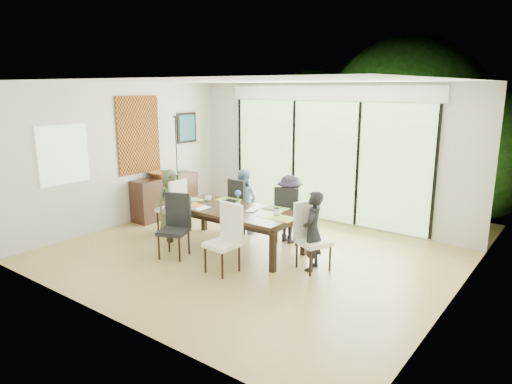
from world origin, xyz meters
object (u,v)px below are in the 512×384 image
Objects in this scene: chair_near_right at (222,239)px; sideboard at (166,196)px; table_top at (234,210)px; chair_far_left at (244,205)px; bowl at (161,174)px; person_left_end at (171,201)px; cup_c at (278,213)px; chair_near_left at (173,227)px; cup_b at (237,209)px; chair_right_end at (314,237)px; person_far_right at (290,209)px; chair_far_right at (290,214)px; chair_left_end at (171,205)px; vase at (238,205)px; person_far_left at (244,200)px; person_right_end at (313,231)px; cup_a at (208,198)px; laptop at (192,201)px.

chair_near_right is 3.25m from sideboard.
chair_far_left is at bearing 117.90° from table_top.
bowl is (-2.36, 0.55, 0.24)m from table_top.
person_left_end is 2.29m from cup_c.
cup_c is at bearing 15.81° from chair_near_left.
bowl is at bearing 69.08° from person_left_end.
cup_c is (0.80, 0.10, 0.07)m from table_top.
cup_b is (0.15, -0.10, 0.07)m from table_top.
chair_right_end is at bearing 45.01° from chair_near_right.
cup_c reaches higher than table_top.
cup_c is at bearing 76.80° from chair_near_right.
person_left_end and person_far_right have the same top height.
chair_near_left is 2.00m from person_far_right.
chair_near_left is (-0.05, -1.72, 0.00)m from chair_far_left.
chair_far_right reaches higher than sideboard.
chair_right_end is 1.00× the size of chair_near_right.
vase is at bearing 90.28° from chair_left_end.
chair_right_end is 1.27m from chair_far_right.
person_far_left is at bearing 123.18° from chair_near_right.
chair_near_left is 2.16m from person_right_end.
person_far_right is (0.00, -0.02, 0.09)m from chair_far_right.
person_right_end reaches higher than cup_a.
sideboard is at bearing 164.55° from table_top.
chair_far_right is 1.72m from chair_near_right.
cup_a and cup_c have the same top height.
cup_a is at bearing 77.74° from chair_far_left.
person_right_end reaches higher than chair_far_left.
chair_far_left is at bearing 149.04° from cup_c.
chair_near_left is 8.87× the size of cup_c.
bowl is (-1.66, 0.40, 0.17)m from cup_a.
bowl is (-1.86, 1.42, 0.39)m from chair_near_left.
person_far_right is at bearing 5.42° from bowl.
cup_c is (1.25, -0.73, 0.14)m from person_far_left.
chair_near_left is 1.03m from cup_b.
person_right_end is 1.00× the size of person_far_right.
vase is at bearing -105.39° from person_right_end.
person_far_right is 1.02m from cup_b.
chair_near_right is 8.87× the size of cup_c.
chair_left_end is at bearing 33.85° from person_far_right.
person_far_right is at bearing 108.90° from cup_c.
laptop is (-0.40, -0.95, 0.19)m from chair_far_left.
cup_c is at bearing -9.92° from sideboard.
chair_far_right is 1.26m from person_right_end.
chair_right_end is (1.50, -0.00, -0.15)m from table_top.
person_far_right is (0.55, 0.83, -0.07)m from table_top.
chair_right_end is 1.00× the size of chair_far_left.
chair_left_end is at bearing 140.57° from laptop.
chair_right_end is at bearing 76.62° from person_right_end.
bowl is (-2.91, -0.30, 0.39)m from chair_far_right.
chair_far_left is at bearing 127.42° from chair_left_end.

